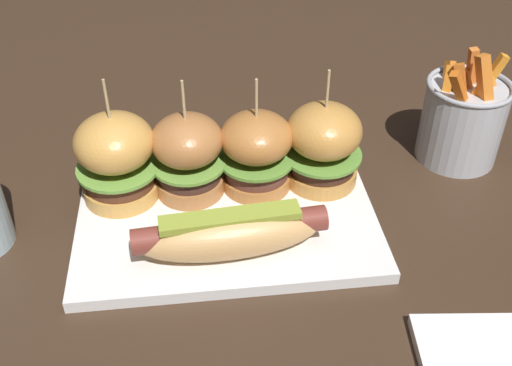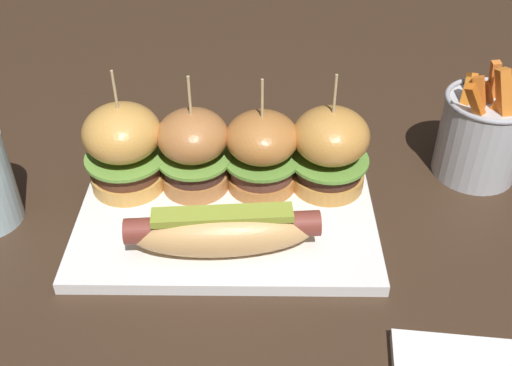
# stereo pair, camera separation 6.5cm
# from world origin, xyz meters

# --- Properties ---
(ground_plane) EXTENTS (3.00, 3.00, 0.00)m
(ground_plane) POSITION_xyz_m (0.00, 0.00, 0.00)
(ground_plane) COLOR #382619
(platter_main) EXTENTS (0.33, 0.22, 0.01)m
(platter_main) POSITION_xyz_m (0.00, 0.00, 0.01)
(platter_main) COLOR white
(platter_main) RESTS_ON ground
(hot_dog) EXTENTS (0.20, 0.07, 0.05)m
(hot_dog) POSITION_xyz_m (0.00, -0.06, 0.04)
(hot_dog) COLOR tan
(hot_dog) RESTS_ON platter_main
(slider_far_left) EXTENTS (0.09, 0.09, 0.15)m
(slider_far_left) POSITION_xyz_m (-0.12, 0.05, 0.07)
(slider_far_left) COLOR gold
(slider_far_left) RESTS_ON platter_main
(slider_center_left) EXTENTS (0.08, 0.08, 0.14)m
(slider_center_left) POSITION_xyz_m (-0.04, 0.05, 0.06)
(slider_center_left) COLOR #AD6D3A
(slider_center_left) RESTS_ON platter_main
(slider_center_right) EXTENTS (0.09, 0.09, 0.14)m
(slider_center_right) POSITION_xyz_m (0.04, 0.05, 0.06)
(slider_center_right) COLOR #B06E34
(slider_center_right) RESTS_ON platter_main
(slider_far_right) EXTENTS (0.09, 0.09, 0.14)m
(slider_far_right) POSITION_xyz_m (0.12, 0.05, 0.06)
(slider_far_right) COLOR #C4873D
(slider_far_right) RESTS_ON platter_main
(fries_bucket) EXTENTS (0.10, 0.10, 0.15)m
(fries_bucket) POSITION_xyz_m (0.30, 0.10, 0.06)
(fries_bucket) COLOR #B7BABF
(fries_bucket) RESTS_ON ground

